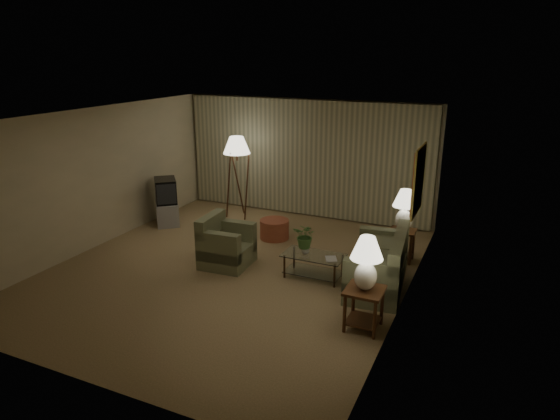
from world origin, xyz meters
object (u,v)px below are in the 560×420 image
at_px(side_table_near, 364,302).
at_px(table_lamp_far, 405,206).
at_px(tv_cabinet, 167,213).
at_px(crt_tv, 166,191).
at_px(table_lamp_near, 367,259).
at_px(ottoman, 274,229).
at_px(coffee_table, 313,262).
at_px(side_table_far, 402,240).
at_px(floor_lamp, 237,176).
at_px(sofa, 377,266).
at_px(armchair, 227,246).
at_px(vase, 305,250).

relative_size(side_table_near, table_lamp_far, 0.79).
xyz_separation_m(tv_cabinet, crt_tv, (0.00, 0.00, 0.52)).
height_order(table_lamp_near, tv_cabinet, table_lamp_near).
distance_m(side_table_near, ottoman, 3.75).
bearing_deg(coffee_table, table_lamp_near, -45.76).
relative_size(side_table_far, floor_lamp, 0.32).
relative_size(side_table_near, tv_cabinet, 0.69).
xyz_separation_m(table_lamp_far, coffee_table, (-1.22, -1.35, -0.77)).
bearing_deg(sofa, ottoman, -124.31).
distance_m(side_table_far, coffee_table, 1.82).
distance_m(armchair, table_lamp_near, 3.11).
bearing_deg(sofa, side_table_far, 167.02).
bearing_deg(ottoman, side_table_near, -45.59).
bearing_deg(ottoman, table_lamp_far, -1.56).
height_order(coffee_table, floor_lamp, floor_lamp).
bearing_deg(tv_cabinet, side_table_far, 50.65).
distance_m(armchair, side_table_far, 3.20).
xyz_separation_m(ottoman, vase, (1.25, -1.42, 0.29)).
bearing_deg(side_table_near, armchair, 158.59).
bearing_deg(coffee_table, crt_tv, 162.29).
distance_m(table_lamp_near, vase, 1.94).
bearing_deg(vase, side_table_near, -42.44).
relative_size(table_lamp_near, floor_lamp, 0.41).
height_order(table_lamp_far, vase, table_lamp_far).
distance_m(table_lamp_near, tv_cabinet, 5.84).
distance_m(side_table_near, side_table_far, 2.60).
relative_size(side_table_far, crt_tv, 0.79).
relative_size(side_table_far, table_lamp_far, 0.79).
height_order(table_lamp_far, coffee_table, table_lamp_far).
distance_m(side_table_far, table_lamp_near, 2.68).
bearing_deg(side_table_far, table_lamp_near, -90.00).
height_order(sofa, table_lamp_near, table_lamp_near).
bearing_deg(armchair, floor_lamp, 21.19).
distance_m(side_table_far, ottoman, 2.63).
xyz_separation_m(coffee_table, ottoman, (-1.40, 1.42, -0.08)).
height_order(armchair, coffee_table, armchair).
bearing_deg(side_table_far, vase, -135.36).
xyz_separation_m(crt_tv, floor_lamp, (1.22, 1.07, 0.22)).
bearing_deg(table_lamp_near, side_table_near, -20.56).
height_order(tv_cabinet, ottoman, tv_cabinet).
xyz_separation_m(side_table_near, vase, (-1.37, 1.25, 0.08)).
bearing_deg(coffee_table, side_table_near, -45.76).
bearing_deg(table_lamp_far, tv_cabinet, -179.14).
xyz_separation_m(sofa, ottoman, (-2.47, 1.32, -0.17)).
distance_m(table_lamp_near, ottoman, 3.84).
bearing_deg(armchair, table_lamp_far, -65.88).
bearing_deg(floor_lamp, tv_cabinet, -138.58).
bearing_deg(vase, crt_tv, 161.64).
height_order(coffee_table, ottoman, coffee_table).
xyz_separation_m(armchair, crt_tv, (-2.37, 1.41, 0.41)).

